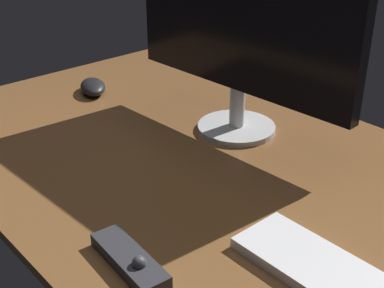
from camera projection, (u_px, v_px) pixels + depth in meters
desk at (206, 167)px, 112.31cm from camera, size 140.00×84.00×2.00cm
monitor at (241, 28)px, 114.50cm from camera, size 58.40×17.96×41.60cm
keyboard at (340, 282)px, 78.51cm from camera, size 34.18×11.28×1.85cm
computer_mouse at (93, 87)px, 145.31cm from camera, size 12.97×10.74×3.49cm
media_remote at (130, 260)px, 82.44cm from camera, size 16.60×6.27×3.68cm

